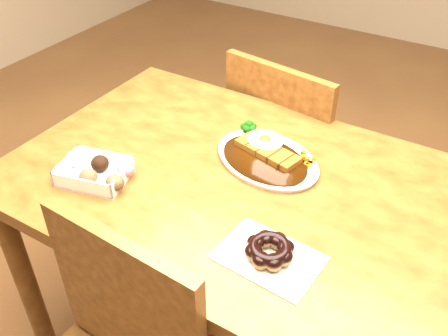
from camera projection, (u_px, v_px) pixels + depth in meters
The scene contains 5 objects.
table at pixel (239, 208), 1.34m from camera, with size 1.20×0.80×0.75m.
chair_far at pixel (292, 153), 1.84m from camera, with size 0.47×0.47×0.87m.
katsu_curry_plate at pixel (267, 155), 1.34m from camera, with size 0.35×0.30×0.06m.
donut_box at pixel (94, 171), 1.27m from camera, with size 0.20×0.17×0.05m.
pon_de_ring at pixel (269, 251), 1.05m from camera, with size 0.23×0.17×0.04m.
Camera 1 is at (0.49, -0.88, 1.54)m, focal length 40.00 mm.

